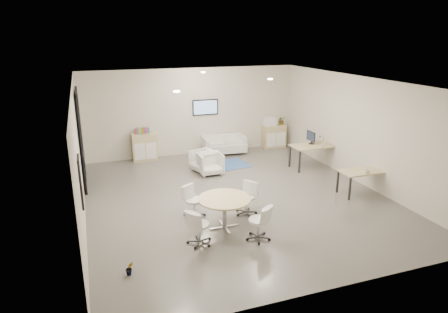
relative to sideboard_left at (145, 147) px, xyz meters
name	(u,v)px	position (x,y,z in m)	size (l,w,h in m)	color
room_shell	(236,142)	(1.86, -4.25, 1.11)	(9.60, 10.60, 4.80)	#5D5955
glass_door	(80,136)	(-2.09, -1.74, 1.01)	(0.09, 1.90, 2.85)	black
artwork	(81,182)	(-2.11, -5.85, 1.05)	(0.05, 0.54, 1.04)	black
wall_tv	(205,107)	(2.36, 0.22, 1.26)	(0.98, 0.06, 0.58)	black
ceiling_spots	(219,80)	(1.66, -3.41, 2.69)	(3.14, 4.14, 0.03)	#FFEAC6
sideboard_left	(145,147)	(0.00, 0.00, 0.00)	(0.88, 0.45, 0.99)	tan
sideboard_right	(274,136)	(5.14, 0.01, -0.04)	(0.91, 0.44, 0.91)	tan
books	(142,131)	(-0.04, 0.00, 0.61)	(0.51, 0.14, 0.22)	red
printer	(270,121)	(4.93, 0.01, 0.58)	(0.49, 0.41, 0.34)	white
loveseat	(224,145)	(2.96, -0.15, -0.16)	(1.68, 0.94, 0.60)	silver
blue_rug	(223,165)	(2.45, -1.52, -0.49)	(1.72, 1.15, 0.01)	#2E488E
armchair_left	(203,160)	(1.65, -1.79, -0.11)	(0.74, 0.69, 0.76)	silver
armchair_right	(210,163)	(1.77, -2.18, -0.11)	(0.75, 0.70, 0.77)	silver
desk_rear	(314,147)	(5.27, -2.74, 0.23)	(1.55, 0.80, 0.80)	tan
desk_front	(363,173)	(5.36, -5.18, 0.13)	(1.33, 0.69, 0.69)	tan
monitor	(311,137)	(5.22, -2.59, 0.54)	(0.20, 0.50, 0.44)	black
round_table	(225,201)	(0.96, -5.87, 0.18)	(1.24, 1.24, 0.75)	tan
meeting_chairs	(224,212)	(0.96, -5.87, -0.08)	(2.34, 2.34, 0.82)	white
plant_cabinet	(282,121)	(5.47, 0.02, 0.55)	(0.30, 0.33, 0.26)	#3F7F3F
plant_floor	(130,272)	(-1.39, -7.08, -0.43)	(0.15, 0.28, 0.12)	#3F7F3F
cup	(367,171)	(5.32, -5.41, 0.26)	(0.13, 0.10, 0.13)	white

